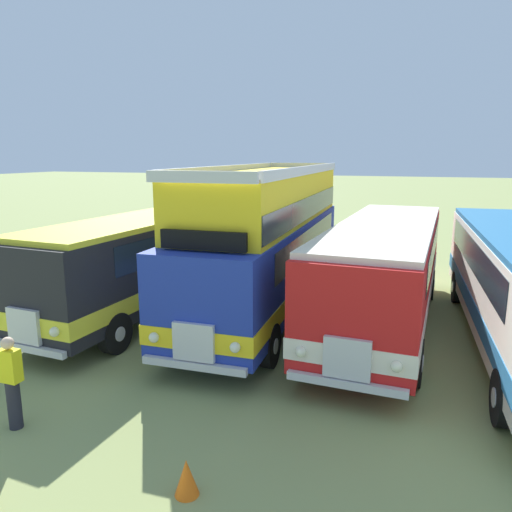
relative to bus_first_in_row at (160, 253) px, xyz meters
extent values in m
plane|color=#8C9956|center=(6.97, 0.11, -1.76)|extent=(200.00, 200.00, 0.00)
cube|color=black|center=(0.00, -0.05, -0.06)|extent=(3.10, 10.76, 2.30)
cube|color=yellow|center=(0.00, -0.05, -0.66)|extent=(3.14, 10.80, 0.44)
cube|color=#19232D|center=(0.02, 0.35, 0.54)|extent=(3.00, 8.37, 0.76)
cube|color=#19232D|center=(-0.30, -5.29, 0.59)|extent=(2.20, 0.23, 0.90)
cube|color=silver|center=(-0.31, -5.40, -0.66)|extent=(0.91, 0.17, 0.80)
cube|color=silver|center=(-0.31, -5.43, -1.16)|extent=(2.30, 0.27, 0.16)
sphere|color=#EAEACC|center=(0.59, -5.47, -0.66)|extent=(0.22, 0.22, 0.22)
cube|color=yellow|center=(0.00, -0.05, 1.16)|extent=(3.04, 10.36, 0.14)
cylinder|color=black|center=(0.93, -3.82, -1.24)|extent=(0.34, 1.05, 1.04)
cylinder|color=silver|center=(1.08, -3.83, -1.24)|extent=(0.04, 0.36, 0.36)
cylinder|color=black|center=(-1.36, -3.69, -1.24)|extent=(0.34, 1.05, 1.04)
cylinder|color=silver|center=(-1.51, -3.68, -1.24)|extent=(0.04, 0.36, 0.36)
cylinder|color=black|center=(1.35, 3.40, -1.24)|extent=(0.34, 1.05, 1.04)
cylinder|color=silver|center=(1.50, 3.39, -1.24)|extent=(0.04, 0.36, 0.36)
cylinder|color=black|center=(-0.95, 3.53, -1.24)|extent=(0.34, 1.05, 1.04)
cylinder|color=silver|center=(-1.10, 3.54, -1.24)|extent=(0.04, 0.36, 0.36)
cube|color=#1E339E|center=(3.48, 0.38, -0.06)|extent=(2.89, 10.76, 2.30)
cube|color=yellow|center=(3.48, 0.38, -0.66)|extent=(2.93, 10.80, 0.44)
cube|color=#19232D|center=(3.47, 0.78, 0.54)|extent=(2.83, 8.36, 0.76)
cube|color=#19232D|center=(3.68, -4.89, 0.59)|extent=(2.20, 0.18, 0.90)
cube|color=silver|center=(3.68, -5.00, -0.66)|extent=(0.90, 0.15, 0.80)
cube|color=silver|center=(3.68, -5.03, -1.16)|extent=(2.30, 0.22, 0.16)
sphere|color=#EAEACC|center=(4.58, -4.98, -0.66)|extent=(0.22, 0.22, 0.22)
sphere|color=#EAEACC|center=(2.78, -5.04, -0.66)|extent=(0.22, 0.22, 0.22)
cube|color=yellow|center=(3.47, 0.63, 1.84)|extent=(2.76, 9.86, 1.50)
cube|color=silver|center=(3.66, -4.45, 2.64)|extent=(2.40, 0.19, 0.24)
cube|color=silver|center=(3.31, 5.02, 2.64)|extent=(2.40, 0.19, 0.24)
cube|color=silver|center=(4.67, 0.68, 2.64)|extent=(0.46, 9.77, 0.24)
cube|color=silver|center=(2.27, 0.59, 2.64)|extent=(0.46, 9.77, 0.24)
cube|color=#19232D|center=(3.47, 0.63, 1.54)|extent=(2.79, 9.76, 0.64)
cube|color=black|center=(3.66, -4.40, 1.34)|extent=(1.90, 0.19, 0.40)
cylinder|color=black|center=(4.77, -3.31, -1.24)|extent=(0.32, 1.05, 1.04)
cylinder|color=silver|center=(4.92, -3.30, -1.24)|extent=(0.03, 0.36, 0.36)
cylinder|color=black|center=(2.47, -3.39, -1.24)|extent=(0.32, 1.05, 1.04)
cylinder|color=silver|center=(2.32, -3.40, -1.24)|extent=(0.03, 0.36, 0.36)
cylinder|color=black|center=(4.50, 3.96, -1.24)|extent=(0.32, 1.05, 1.04)
cylinder|color=silver|center=(4.65, 3.97, -1.24)|extent=(0.03, 0.36, 0.36)
cylinder|color=black|center=(2.20, 3.88, -1.24)|extent=(0.32, 1.05, 1.04)
cylinder|color=silver|center=(2.05, 3.87, -1.24)|extent=(0.03, 0.36, 0.36)
cube|color=red|center=(6.97, 0.35, -0.06)|extent=(2.91, 10.27, 2.30)
cube|color=silver|center=(6.97, 0.35, -0.66)|extent=(2.96, 10.31, 0.44)
cube|color=#19232D|center=(6.98, 0.75, 0.54)|extent=(2.85, 7.87, 0.76)
cube|color=#19232D|center=(6.76, -4.67, 0.59)|extent=(2.20, 0.19, 0.90)
cube|color=silver|center=(6.76, -4.78, -0.66)|extent=(0.90, 0.16, 0.80)
cube|color=silver|center=(6.76, -4.81, -1.16)|extent=(2.30, 0.23, 0.16)
sphere|color=#EAEACC|center=(7.66, -4.83, -0.66)|extent=(0.22, 0.22, 0.22)
sphere|color=#EAEACC|center=(5.86, -4.75, -0.66)|extent=(0.22, 0.22, 0.22)
cube|color=silver|center=(6.97, 0.35, 1.16)|extent=(2.86, 9.86, 0.14)
cylinder|color=black|center=(7.97, -3.18, -1.24)|extent=(0.32, 1.05, 1.04)
cylinder|color=silver|center=(8.12, -3.19, -1.24)|extent=(0.03, 0.36, 0.36)
cylinder|color=black|center=(5.68, -3.09, -1.24)|extent=(0.32, 1.05, 1.04)
cylinder|color=silver|center=(5.53, -3.08, -1.24)|extent=(0.03, 0.36, 0.36)
cylinder|color=black|center=(8.25, 3.59, -1.24)|extent=(0.32, 1.05, 1.04)
cylinder|color=silver|center=(8.40, 3.58, -1.24)|extent=(0.03, 0.36, 0.36)
cylinder|color=black|center=(5.95, 3.68, -1.24)|extent=(0.32, 1.05, 1.04)
cylinder|color=silver|center=(5.80, 3.69, -1.24)|extent=(0.03, 0.36, 0.36)
cylinder|color=black|center=(9.50, -4.28, -1.24)|extent=(0.33, 1.05, 1.04)
cylinder|color=silver|center=(9.36, -4.29, -1.24)|extent=(0.04, 0.36, 0.36)
cylinder|color=black|center=(9.12, 3.55, -1.24)|extent=(0.33, 1.05, 1.04)
cylinder|color=silver|center=(8.97, 3.54, -1.24)|extent=(0.04, 0.36, 0.36)
cone|color=orange|center=(4.96, -7.84, -1.48)|extent=(0.36, 0.36, 0.56)
cylinder|color=#23232D|center=(1.23, -7.28, -1.31)|extent=(0.24, 0.24, 0.90)
cube|color=yellow|center=(1.23, -7.28, -0.56)|extent=(0.36, 0.22, 0.60)
sphere|color=beige|center=(1.23, -7.28, -0.14)|extent=(0.22, 0.22, 0.22)
camera|label=1|loc=(7.96, -13.35, 3.09)|focal=34.08mm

